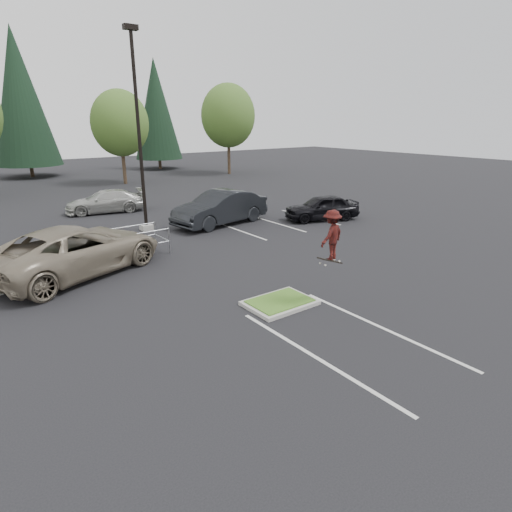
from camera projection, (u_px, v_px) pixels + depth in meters
ground at (280, 305)px, 14.05m from camera, size 120.00×120.00×0.00m
grass_median at (280, 302)px, 14.03m from camera, size 2.20×1.60×0.16m
stall_lines at (163, 265)px, 17.87m from camera, size 22.62×17.60×0.01m
light_pole at (140, 144)px, 22.08m from camera, size 0.70×0.60×10.12m
decid_c at (120, 125)px, 38.59m from camera, size 5.12×5.12×8.38m
decid_d at (228, 118)px, 45.61m from camera, size 5.76×5.76×9.43m
conif_b at (20, 97)px, 42.50m from camera, size 6.38×6.38×14.50m
conif_c at (156, 109)px, 50.03m from camera, size 5.50×5.50×12.50m
cart_corral at (106, 243)px, 18.20m from camera, size 4.30×1.62×1.21m
skateboarder at (331, 235)px, 13.24m from camera, size 1.13×0.82×1.82m
car_l_tan at (75, 251)px, 16.52m from camera, size 7.57×5.44×1.91m
car_r_charc at (220, 208)px, 24.49m from camera, size 6.07×2.95×1.92m
car_r_black at (322, 207)px, 25.63m from camera, size 4.77×3.21×1.51m
car_far_silver at (106, 201)px, 27.73m from camera, size 5.23×3.01×1.43m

